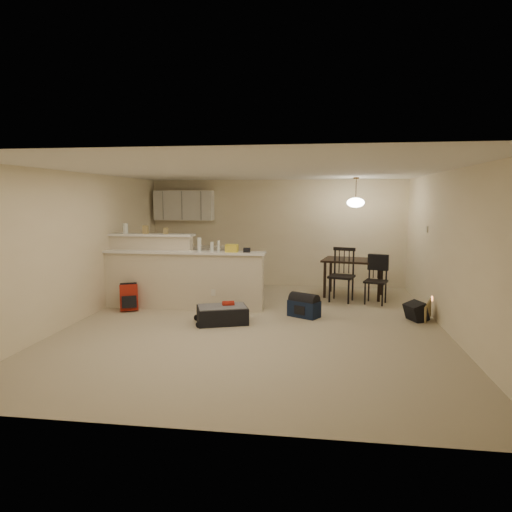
% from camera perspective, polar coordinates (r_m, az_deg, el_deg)
% --- Properties ---
extents(room, '(7.00, 7.02, 2.50)m').
position_cam_1_polar(room, '(7.37, 0.02, 0.85)').
color(room, '#B9AB8E').
rests_on(room, ground).
extents(breakfast_bar, '(3.08, 0.58, 1.39)m').
position_cam_1_polar(breakfast_bar, '(8.81, -10.49, -2.43)').
color(breakfast_bar, beige).
rests_on(breakfast_bar, ground).
extents(upper_cabinets, '(1.40, 0.34, 0.70)m').
position_cam_1_polar(upper_cabinets, '(11.05, -8.99, 6.27)').
color(upper_cabinets, white).
rests_on(upper_cabinets, room).
extents(kitchen_counter, '(1.80, 0.60, 0.90)m').
position_cam_1_polar(kitchen_counter, '(10.99, -8.04, -1.31)').
color(kitchen_counter, white).
rests_on(kitchen_counter, ground).
extents(thermostat, '(0.02, 0.12, 0.12)m').
position_cam_1_polar(thermostat, '(9.04, 20.59, 3.16)').
color(thermostat, beige).
rests_on(thermostat, room).
extents(jar, '(0.10, 0.10, 0.20)m').
position_cam_1_polar(jar, '(9.18, -16.00, 3.34)').
color(jar, silver).
rests_on(jar, breakfast_bar).
extents(cereal_box, '(0.10, 0.07, 0.16)m').
position_cam_1_polar(cereal_box, '(9.03, -13.65, 3.22)').
color(cereal_box, '#A28B53').
rests_on(cereal_box, breakfast_bar).
extents(small_box, '(0.08, 0.06, 0.12)m').
position_cam_1_polar(small_box, '(8.89, -11.21, 3.10)').
color(small_box, '#A28B53').
rests_on(small_box, breakfast_bar).
extents(bottle_a, '(0.07, 0.07, 0.26)m').
position_cam_1_polar(bottle_a, '(8.49, -7.10, 1.44)').
color(bottle_a, silver).
rests_on(bottle_a, breakfast_bar).
extents(bottle_b, '(0.06, 0.06, 0.18)m').
position_cam_1_polar(bottle_b, '(8.43, -5.53, 1.15)').
color(bottle_b, silver).
rests_on(bottle_b, breakfast_bar).
extents(bag_lump, '(0.22, 0.18, 0.14)m').
position_cam_1_polar(bag_lump, '(8.35, -3.04, 0.98)').
color(bag_lump, '#A28B53').
rests_on(bag_lump, breakfast_bar).
extents(pouch, '(0.12, 0.10, 0.08)m').
position_cam_1_polar(pouch, '(8.31, -1.15, 0.74)').
color(pouch, '#A28B53').
rests_on(pouch, breakfast_bar).
extents(extra_item_x, '(0.05, 0.05, 0.21)m').
position_cam_1_polar(extra_item_x, '(8.40, -4.69, 1.22)').
color(extra_item_x, silver).
rests_on(extra_item_x, breakfast_bar).
extents(dining_table, '(1.41, 1.08, 0.79)m').
position_cam_1_polar(dining_table, '(9.82, 12.15, -0.97)').
color(dining_table, black).
rests_on(dining_table, ground).
extents(pendant_lamp, '(0.36, 0.36, 0.62)m').
position_cam_1_polar(pendant_lamp, '(9.72, 12.35, 6.60)').
color(pendant_lamp, brown).
rests_on(pendant_lamp, room).
extents(dining_chair_near, '(0.58, 0.57, 1.08)m').
position_cam_1_polar(dining_chair_near, '(9.31, 10.64, -2.35)').
color(dining_chair_near, black).
rests_on(dining_chair_near, ground).
extents(dining_chair_far, '(0.52, 0.50, 0.94)m').
position_cam_1_polar(dining_chair_far, '(9.26, 14.75, -2.94)').
color(dining_chair_far, black).
rests_on(dining_chair_far, ground).
extents(suitcase, '(0.94, 0.77, 0.28)m').
position_cam_1_polar(suitcase, '(7.67, -4.24, -7.36)').
color(suitcase, black).
rests_on(suitcase, ground).
extents(red_backpack, '(0.38, 0.32, 0.48)m').
position_cam_1_polar(red_backpack, '(8.79, -15.61, -5.04)').
color(red_backpack, '#A21F12').
rests_on(red_backpack, ground).
extents(navy_duffel, '(0.60, 0.51, 0.29)m').
position_cam_1_polar(navy_duffel, '(8.10, 6.02, -6.56)').
color(navy_duffel, '#101B33').
rests_on(navy_duffel, ground).
extents(black_daypack, '(0.36, 0.41, 0.31)m').
position_cam_1_polar(black_daypack, '(8.26, 19.37, -6.60)').
color(black_daypack, black).
rests_on(black_daypack, ground).
extents(cardboard_sheet, '(0.20, 0.40, 0.33)m').
position_cam_1_polar(cardboard_sheet, '(8.29, 20.68, -6.53)').
color(cardboard_sheet, '#A28B53').
rests_on(cardboard_sheet, ground).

